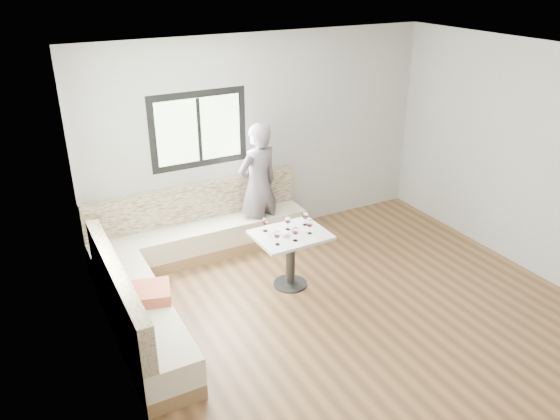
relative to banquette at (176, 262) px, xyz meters
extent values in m
cube|color=brown|center=(1.59, -1.63, -0.33)|extent=(5.00, 5.00, 0.01)
cube|color=white|center=(1.59, -1.63, 2.47)|extent=(5.00, 5.00, 0.01)
cube|color=#B7B7B2|center=(1.59, 0.87, 1.07)|extent=(5.00, 0.01, 2.80)
cube|color=#B7B7B2|center=(-0.91, -1.63, 1.07)|extent=(0.01, 5.00, 2.80)
cube|color=#B7B7B2|center=(4.09, -1.63, 1.07)|extent=(0.01, 5.00, 2.80)
cube|color=black|center=(0.69, 0.86, 1.32)|extent=(1.30, 0.02, 1.00)
cube|color=black|center=(-0.90, -0.73, 1.32)|extent=(0.02, 1.30, 1.00)
cube|color=#98714A|center=(0.54, 0.60, -0.25)|extent=(2.90, 0.55, 0.16)
cube|color=beige|center=(0.54, 0.60, -0.03)|extent=(2.90, 0.55, 0.29)
cube|color=beige|center=(0.54, 0.80, 0.37)|extent=(2.90, 0.14, 0.50)
cube|color=#98714A|center=(-0.64, -0.80, -0.25)|extent=(0.55, 2.25, 0.16)
cube|color=beige|center=(-0.64, -0.80, -0.03)|extent=(0.55, 2.25, 0.29)
cube|color=beige|center=(-0.84, -0.80, 0.37)|extent=(0.14, 2.25, 0.50)
cube|color=#BC6646|center=(-0.52, -0.78, 0.18)|extent=(0.50, 0.50, 0.12)
cylinder|color=black|center=(1.22, -0.61, -0.32)|extent=(0.42, 0.42, 0.02)
cylinder|color=black|center=(1.22, -0.61, 0.00)|extent=(0.11, 0.11, 0.66)
cube|color=white|center=(1.22, -0.61, 0.35)|extent=(0.86, 0.68, 0.04)
imported|color=slate|center=(1.36, 0.55, 0.53)|extent=(0.71, 0.55, 1.73)
cylinder|color=white|center=(1.13, -0.61, 0.39)|extent=(0.11, 0.11, 0.04)
sphere|color=black|center=(1.15, -0.60, 0.40)|extent=(0.02, 0.02, 0.02)
sphere|color=black|center=(1.12, -0.60, 0.40)|extent=(0.02, 0.02, 0.02)
sphere|color=black|center=(1.13, -0.62, 0.40)|extent=(0.02, 0.02, 0.02)
cylinder|color=white|center=(0.96, -0.77, 0.37)|extent=(0.06, 0.06, 0.01)
cylinder|color=white|center=(0.96, -0.77, 0.41)|extent=(0.01, 0.01, 0.08)
ellipsoid|color=white|center=(0.96, -0.77, 0.50)|extent=(0.08, 0.08, 0.09)
cylinder|color=#470412|center=(0.96, -0.77, 0.47)|extent=(0.05, 0.05, 0.02)
cylinder|color=white|center=(1.18, -0.79, 0.37)|extent=(0.06, 0.06, 0.01)
cylinder|color=white|center=(1.18, -0.79, 0.41)|extent=(0.01, 0.01, 0.08)
ellipsoid|color=white|center=(1.18, -0.79, 0.50)|extent=(0.08, 0.08, 0.09)
cylinder|color=#470412|center=(1.18, -0.79, 0.47)|extent=(0.05, 0.05, 0.02)
cylinder|color=white|center=(1.42, -0.70, 0.37)|extent=(0.06, 0.06, 0.01)
cylinder|color=white|center=(1.42, -0.70, 0.41)|extent=(0.01, 0.01, 0.08)
ellipsoid|color=white|center=(1.42, -0.70, 0.50)|extent=(0.08, 0.08, 0.09)
cylinder|color=#470412|center=(1.42, -0.70, 0.47)|extent=(0.05, 0.05, 0.02)
cylinder|color=white|center=(1.24, -0.49, 0.37)|extent=(0.06, 0.06, 0.01)
cylinder|color=white|center=(1.24, -0.49, 0.41)|extent=(0.01, 0.01, 0.08)
ellipsoid|color=white|center=(1.24, -0.49, 0.50)|extent=(0.08, 0.08, 0.09)
cylinder|color=#470412|center=(1.24, -0.49, 0.47)|extent=(0.05, 0.05, 0.02)
cylinder|color=white|center=(1.49, -0.49, 0.37)|extent=(0.06, 0.06, 0.01)
cylinder|color=white|center=(1.49, -0.49, 0.41)|extent=(0.01, 0.01, 0.08)
ellipsoid|color=white|center=(1.49, -0.49, 0.50)|extent=(0.08, 0.08, 0.09)
cylinder|color=#470412|center=(1.49, -0.49, 0.47)|extent=(0.05, 0.05, 0.02)
cylinder|color=white|center=(0.99, -0.41, 0.37)|extent=(0.06, 0.06, 0.01)
cylinder|color=white|center=(0.99, -0.41, 0.41)|extent=(0.01, 0.01, 0.08)
ellipsoid|color=white|center=(0.99, -0.41, 0.50)|extent=(0.08, 0.08, 0.09)
cylinder|color=#470412|center=(0.99, -0.41, 0.47)|extent=(0.05, 0.05, 0.02)
camera|label=1|loc=(-1.56, -5.57, 3.30)|focal=35.00mm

